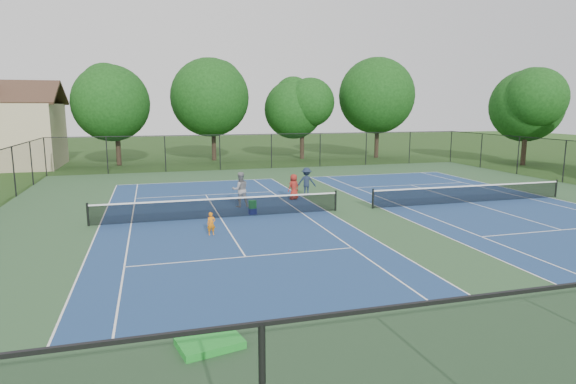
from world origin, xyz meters
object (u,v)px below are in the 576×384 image
object	(u,v)px
tree_back_c	(302,105)
ball_crate	(253,211)
instructor	(240,190)
ball_hopper	(252,204)
tree_back_a	(115,99)
tree_back_b	(213,94)
bystander_b	(307,182)
tree_back_d	(378,92)
tree_side_e	(528,101)
child_player	(211,224)
bystander_c	(294,187)

from	to	relation	value
tree_back_c	ball_crate	distance (m)	27.21
instructor	ball_hopper	world-z (taller)	instructor
tree_back_a	tree_back_b	size ratio (longest dim) A/B	0.91
ball_crate	tree_back_b	bearing A→B (deg)	87.02
instructor	bystander_b	xyz separation A→B (m)	(4.45, 2.20, -0.09)
tree_back_c	tree_back_d	bearing A→B (deg)	-7.13
tree_back_d	tree_side_e	distance (m)	14.18
child_player	ball_hopper	bearing A→B (deg)	49.05
instructor	ball_hopper	size ratio (longest dim) A/B	4.74
tree_back_a	bystander_c	distance (m)	23.67
tree_back_a	ball_hopper	distance (m)	25.42
tree_back_d	instructor	bearing A→B (deg)	-130.65
tree_back_c	bystander_b	distance (m)	21.85
child_player	ball_hopper	xyz separation A→B (m)	(2.47, 3.44, 0.02)
tree_side_e	child_player	xyz separation A→B (m)	(-30.80, -17.04, -5.32)
bystander_b	bystander_c	world-z (taller)	bystander_b
child_player	instructor	xyz separation A→B (m)	(2.21, 5.39, 0.46)
tree_back_c	bystander_b	size ratio (longest dim) A/B	4.90
tree_back_b	child_player	bearing A→B (deg)	-97.45
tree_back_b	bystander_c	bearing A→B (deg)	-85.50
bystander_b	ball_hopper	bearing A→B (deg)	69.69
tree_side_e	ball_crate	size ratio (longest dim) A/B	25.14
tree_back_b	child_player	size ratio (longest dim) A/B	10.31
bystander_b	bystander_c	distance (m)	1.45
tree_back_b	instructor	xyz separation A→B (m)	(-1.59, -23.65, -5.65)
tree_back_b	tree_back_d	distance (m)	17.12
tree_back_a	child_player	xyz separation A→B (m)	(5.20, -27.04, -5.55)
bystander_b	ball_crate	world-z (taller)	bystander_b
tree_back_c	bystander_b	bearing A→B (deg)	-106.72
bystander_b	tree_side_e	bearing A→B (deg)	-133.66
tree_back_d	ball_crate	xyz separation A→B (m)	(-18.33, -23.60, -6.67)
tree_back_a	tree_side_e	xyz separation A→B (m)	(36.00, -10.00, -0.23)
tree_back_b	child_player	world-z (taller)	tree_back_b
instructor	ball_crate	bearing A→B (deg)	93.18
child_player	ball_hopper	size ratio (longest dim) A/B	2.44
tree_back_b	tree_back_c	bearing A→B (deg)	-6.34
tree_back_b	ball_crate	size ratio (longest dim) A/B	28.42
tree_side_e	instructor	bearing A→B (deg)	-157.82
tree_back_a	child_player	world-z (taller)	tree_back_a
tree_side_e	instructor	distance (m)	31.26
tree_back_b	ball_hopper	distance (m)	26.35
tree_back_c	ball_hopper	distance (m)	27.14
ball_crate	bystander_c	bearing A→B (deg)	45.91
tree_back_d	tree_side_e	world-z (taller)	tree_back_d
tree_back_b	ball_hopper	bearing A→B (deg)	-92.98
tree_back_d	ball_crate	distance (m)	30.62
tree_back_a	tree_side_e	size ratio (longest dim) A/B	1.03
child_player	ball_hopper	distance (m)	4.24
tree_back_b	bystander_b	size ratio (longest dim) A/B	5.86
tree_back_b	bystander_c	xyz separation A→B (m)	(1.76, -22.40, -5.85)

